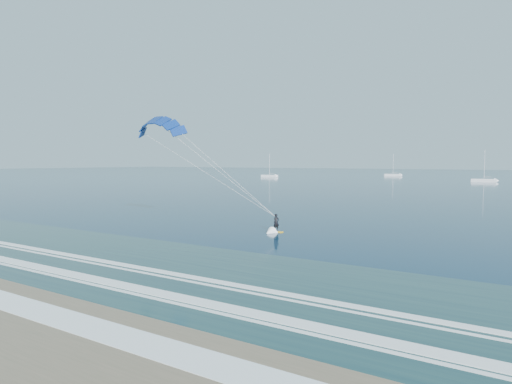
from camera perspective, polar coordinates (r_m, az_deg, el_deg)
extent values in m
plane|color=#083146|center=(29.84, -27.23, -12.20)|extent=(900.00, 900.00, 0.00)
cube|color=#1E423F|center=(34.36, -15.43, -9.78)|extent=(600.00, 22.00, 0.03)
cube|color=white|center=(30.57, -24.74, -11.67)|extent=(600.00, 0.90, 0.07)
cube|color=white|center=(32.80, -18.74, -10.47)|extent=(600.00, 1.10, 0.07)
cube|color=white|center=(35.34, -13.59, -9.33)|extent=(600.00, 0.70, 0.07)
cube|color=white|center=(29.58, -28.09, -12.15)|extent=(600.00, 2.00, 0.02)
cube|color=gold|center=(52.04, 2.55, -4.96)|extent=(1.60, 0.52, 0.09)
imported|color=black|center=(51.89, 2.56, -3.83)|extent=(0.77, 0.86, 1.97)
cone|color=white|center=(51.01, 1.67, -5.10)|extent=(1.31, 1.74, 1.10)
cube|color=white|center=(226.12, 1.69, 2.01)|extent=(8.59, 2.40, 1.20)
cylinder|color=silver|center=(226.01, 1.69, 3.49)|extent=(0.18, 0.18, 10.50)
cylinder|color=silver|center=(225.46, 1.95, 2.36)|extent=(2.60, 0.12, 0.12)
cube|color=white|center=(253.43, 16.75, 2.05)|extent=(8.64, 2.40, 1.20)
cylinder|color=silver|center=(253.32, 16.77, 3.36)|extent=(0.18, 0.18, 10.45)
cylinder|color=silver|center=(253.06, 17.01, 2.36)|extent=(2.60, 0.12, 0.12)
cube|color=white|center=(195.06, 26.60, 1.29)|extent=(8.84, 2.40, 1.20)
cylinder|color=silver|center=(194.92, 26.66, 3.09)|extent=(0.18, 0.18, 11.04)
cylinder|color=silver|center=(194.88, 26.97, 1.69)|extent=(2.60, 0.12, 0.12)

